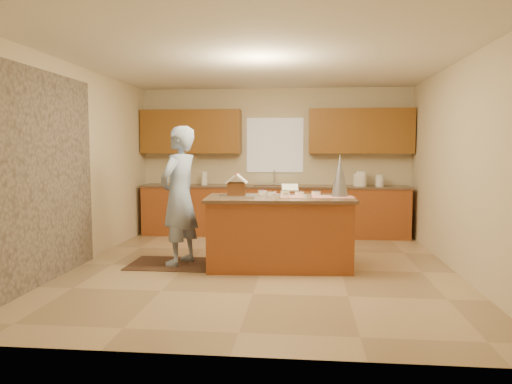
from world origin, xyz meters
TOP-DOWN VIEW (x-y plane):
  - floor at (0.00, 0.00)m, footprint 5.50×5.50m
  - ceiling at (0.00, 0.00)m, footprint 5.50×5.50m
  - wall_back at (0.00, 2.75)m, footprint 5.50×5.50m
  - wall_front at (0.00, -2.75)m, footprint 5.50×5.50m
  - wall_left at (-2.50, 0.00)m, footprint 5.50×5.50m
  - wall_right at (2.50, 0.00)m, footprint 5.50×5.50m
  - stone_accent at (-2.48, -0.80)m, footprint 0.00×2.50m
  - window_curtain at (0.00, 2.72)m, footprint 1.05×0.03m
  - back_counter_base at (0.00, 2.45)m, footprint 4.80×0.60m
  - back_counter_top at (0.00, 2.45)m, footprint 4.85×0.63m
  - upper_cabinet_left at (-1.55, 2.57)m, footprint 1.85×0.35m
  - upper_cabinet_right at (1.55, 2.57)m, footprint 1.85×0.35m
  - sink at (0.00, 2.45)m, footprint 0.70×0.45m
  - faucet at (0.00, 2.63)m, footprint 0.03×0.03m
  - island_base at (0.22, 0.10)m, footprint 1.91×1.05m
  - island_top at (0.22, 0.10)m, footprint 2.00×1.14m
  - table_runner at (0.69, 0.13)m, footprint 1.05×0.44m
  - baking_tray at (-0.34, 0.01)m, footprint 0.50×0.38m
  - cookbook at (0.35, 0.50)m, footprint 0.24×0.19m
  - tinsel_tree at (1.02, 0.21)m, footprint 0.24×0.24m
  - rug at (-1.19, 0.09)m, footprint 1.27×0.83m
  - boy at (-1.14, 0.09)m, footprint 0.66×0.80m
  - canister_a at (1.51, 2.45)m, footprint 0.16×0.16m
  - canister_b at (1.57, 2.45)m, footprint 0.18×0.18m
  - canister_c at (1.89, 2.45)m, footprint 0.14×0.14m
  - paper_towel at (-1.29, 2.45)m, footprint 0.11×0.11m
  - gingerbread_house at (-0.34, 0.01)m, footprint 0.30×0.31m
  - candy_bowls at (0.33, 0.19)m, footprint 0.87×0.68m

SIDE VIEW (x-z plane):
  - floor at x=0.00m, z-range 0.00..0.00m
  - rug at x=-1.19m, z-range 0.00..0.01m
  - back_counter_base at x=0.00m, z-range 0.00..0.88m
  - island_base at x=0.22m, z-range 0.00..0.91m
  - sink at x=0.00m, z-range 0.83..0.95m
  - back_counter_top at x=0.00m, z-range 0.88..0.92m
  - island_top at x=0.22m, z-range 0.91..0.95m
  - table_runner at x=0.69m, z-range 0.95..0.95m
  - boy at x=-1.14m, z-range 0.01..1.89m
  - baking_tray at x=-0.34m, z-range 0.95..0.97m
  - candy_bowls at x=0.33m, z-range 0.95..1.00m
  - canister_c at x=1.89m, z-range 0.92..1.13m
  - canister_a at x=1.51m, z-range 0.92..1.15m
  - cookbook at x=0.35m, z-range 0.99..1.09m
  - paper_towel at x=-1.29m, z-range 0.92..1.17m
  - canister_b at x=1.57m, z-range 0.92..1.19m
  - faucet at x=0.00m, z-range 0.92..1.20m
  - gingerbread_house at x=-0.34m, z-range 0.94..1.23m
  - tinsel_tree at x=1.02m, z-range 0.95..1.51m
  - stone_accent at x=-2.48m, z-range 0.00..2.50m
  - wall_back at x=0.00m, z-range 1.35..1.35m
  - wall_front at x=0.00m, z-range 1.35..1.35m
  - wall_left at x=-2.50m, z-range 1.35..1.35m
  - wall_right at x=2.50m, z-range 1.35..1.35m
  - window_curtain at x=0.00m, z-range 1.15..2.15m
  - upper_cabinet_left at x=-1.55m, z-range 1.50..2.30m
  - upper_cabinet_right at x=1.55m, z-range 1.50..2.30m
  - ceiling at x=0.00m, z-range 2.70..2.70m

